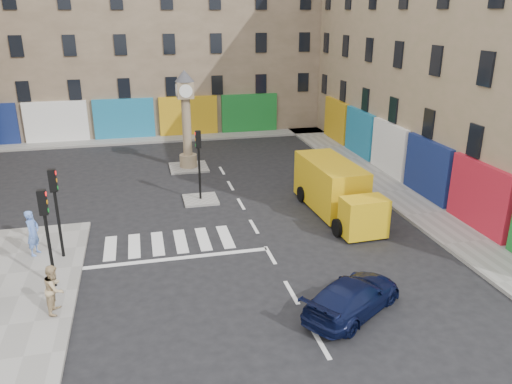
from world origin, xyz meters
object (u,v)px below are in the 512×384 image
object	(u,v)px
traffic_light_island	(199,154)
yellow_van	(336,190)
traffic_light_left_near	(46,223)
navy_sedan	(353,296)
pedestrian_blue	(33,233)
clock_pillar	(186,114)
traffic_light_left_far	(55,199)
pedestrian_tan	(54,289)

from	to	relation	value
traffic_light_island	yellow_van	distance (m)	7.24
traffic_light_left_near	navy_sedan	xyz separation A→B (m)	(9.92, -3.85, -2.01)
traffic_light_island	pedestrian_blue	bearing A→B (deg)	-146.29
navy_sedan	traffic_light_island	bearing A→B (deg)	-16.58
pedestrian_blue	traffic_light_left_near	bearing A→B (deg)	-139.91
clock_pillar	yellow_van	size ratio (longest dim) A/B	0.89
clock_pillar	yellow_van	world-z (taller)	clock_pillar
traffic_light_left_far	navy_sedan	bearing A→B (deg)	-32.22
traffic_light_left_far	clock_pillar	bearing A→B (deg)	61.06
traffic_light_left_far	traffic_light_left_near	bearing A→B (deg)	-90.00
clock_pillar	pedestrian_tan	bearing A→B (deg)	-111.12
traffic_light_left_near	pedestrian_tan	world-z (taller)	traffic_light_left_near
clock_pillar	pedestrian_tan	xyz separation A→B (m)	(-6.00, -15.53, -2.55)
traffic_light_island	pedestrian_tan	size ratio (longest dim) A/B	2.19
navy_sedan	pedestrian_blue	distance (m)	12.92
navy_sedan	traffic_light_left_near	bearing A→B (deg)	34.96
traffic_light_left_far	pedestrian_tan	xyz separation A→B (m)	(0.30, -4.14, -1.63)
traffic_light_left_near	traffic_light_left_far	xyz separation A→B (m)	(0.00, 2.40, 0.00)
traffic_light_left_far	navy_sedan	size ratio (longest dim) A/B	0.88
yellow_van	traffic_light_left_far	bearing A→B (deg)	-172.76
yellow_van	pedestrian_blue	distance (m)	13.87
traffic_light_island	pedestrian_tan	xyz separation A→B (m)	(-6.00, -9.54, -1.60)
traffic_light_island	clock_pillar	xyz separation A→B (m)	(0.00, 6.00, 0.96)
traffic_light_left_near	pedestrian_tan	distance (m)	2.40
traffic_light_left_far	yellow_van	bearing A→B (deg)	9.78
navy_sedan	pedestrian_tan	xyz separation A→B (m)	(-9.62, 2.11, 0.39)
navy_sedan	yellow_van	size ratio (longest dim) A/B	0.61
yellow_van	clock_pillar	bearing A→B (deg)	121.99
clock_pillar	pedestrian_tan	world-z (taller)	clock_pillar
traffic_light_island	pedestrian_blue	distance (m)	9.04
pedestrian_blue	clock_pillar	bearing A→B (deg)	-15.43
traffic_light_left_near	traffic_light_island	xyz separation A→B (m)	(6.30, 7.80, -0.03)
traffic_light_left_far	pedestrian_blue	world-z (taller)	traffic_light_left_far
traffic_light_island	pedestrian_tan	world-z (taller)	traffic_light_island
traffic_light_island	pedestrian_blue	world-z (taller)	traffic_light_island
navy_sedan	pedestrian_blue	xyz separation A→B (m)	(-11.03, 6.70, 0.50)
traffic_light_left_far	pedestrian_tan	world-z (taller)	traffic_light_left_far
navy_sedan	traffic_light_left_far	bearing A→B (deg)	23.96
traffic_light_left_far	traffic_light_island	bearing A→B (deg)	40.60
traffic_light_left_near	traffic_light_left_far	size ratio (longest dim) A/B	1.00
traffic_light_left_far	yellow_van	xyz separation A→B (m)	(12.64, 2.18, -1.39)
navy_sedan	pedestrian_tan	bearing A→B (deg)	43.79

